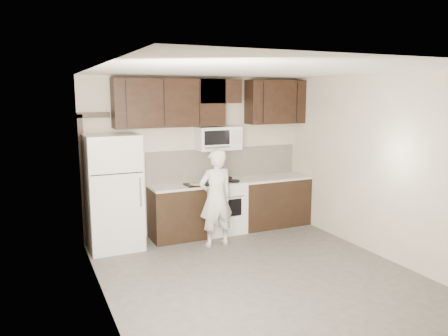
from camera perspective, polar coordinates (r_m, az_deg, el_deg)
floor at (r=6.06m, az=4.66°, el=-13.79°), size 4.50×4.50×0.00m
back_wall at (r=7.67m, az=-3.41°, el=1.72°), size 4.00×0.00×4.00m
ceiling at (r=5.57m, az=5.04°, el=12.64°), size 4.50×4.50×0.00m
counter_run at (r=7.80m, az=1.63°, el=-4.83°), size 2.95×0.64×0.91m
stove at (r=7.68m, az=-0.40°, el=-5.03°), size 0.76×0.66×0.94m
backsplash at (r=7.88m, az=0.03°, el=0.70°), size 2.90×0.02×0.54m
upper_cabinets at (r=7.51m, az=-1.50°, el=8.70°), size 3.48×0.35×0.78m
microwave at (r=7.57m, az=-0.78°, el=3.92°), size 0.76×0.42×0.40m
refrigerator at (r=7.00m, az=-14.22°, el=-3.08°), size 0.80×0.76×1.80m
door_trim at (r=7.19m, az=-17.70°, el=-0.08°), size 0.50×0.08×2.12m
saucepan at (r=7.36m, az=-1.20°, el=-1.53°), size 0.31×0.18×0.17m
baking_tray at (r=7.26m, az=-3.46°, el=-2.16°), size 0.41×0.32×0.02m
pizza at (r=7.26m, az=-3.47°, el=-2.00°), size 0.28×0.28×0.02m
person at (r=6.92m, az=-1.06°, el=-3.93°), size 0.58×0.39×1.56m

